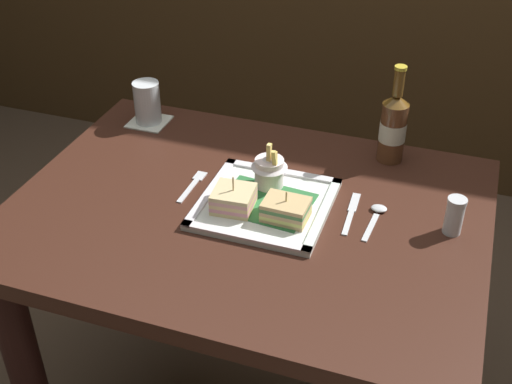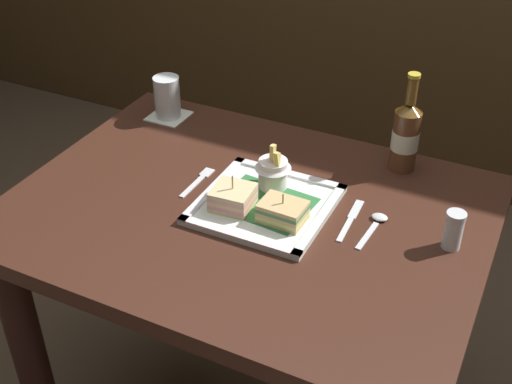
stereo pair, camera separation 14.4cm
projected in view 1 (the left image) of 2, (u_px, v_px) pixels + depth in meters
dining_table at (247, 262)px, 1.55m from camera, size 1.03×0.77×0.76m
square_plate at (265, 204)px, 1.46m from camera, size 0.28×0.28×0.02m
sandwich_half_left at (234, 199)px, 1.43m from camera, size 0.09×0.09×0.08m
sandwich_half_right at (286, 210)px, 1.40m from camera, size 0.10×0.07×0.07m
fries_cup at (269, 168)px, 1.49m from camera, size 0.08×0.08×0.11m
beer_bottle at (393, 126)px, 1.58m from camera, size 0.06×0.06×0.24m
drink_coaster at (149, 122)px, 1.78m from camera, size 0.10×0.10×0.00m
water_glass at (148, 105)px, 1.75m from camera, size 0.07×0.07×0.11m
fork at (193, 184)px, 1.53m from camera, size 0.02×0.13×0.00m
knife at (351, 212)px, 1.44m from camera, size 0.02×0.16×0.00m
spoon at (377, 213)px, 1.43m from camera, size 0.04×0.13×0.01m
salt_shaker at (454, 218)px, 1.37m from camera, size 0.04×0.04×0.08m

